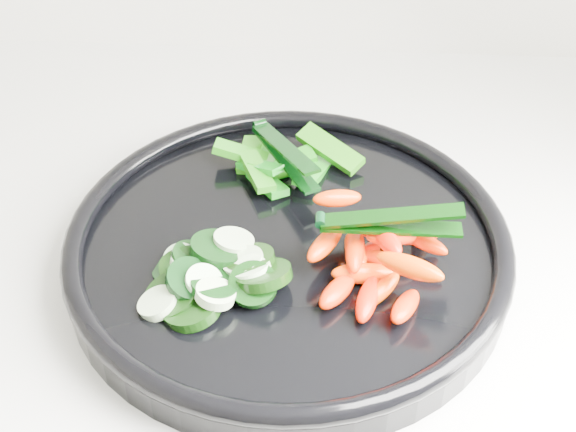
{
  "coord_description": "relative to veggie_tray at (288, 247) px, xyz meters",
  "views": [
    {
      "loc": [
        -0.53,
        1.12,
        1.41
      ],
      "look_at": [
        -0.56,
        1.62,
        0.99
      ],
      "focal_mm": 50.0,
      "sensor_mm": 36.0,
      "label": 1
    }
  ],
  "objects": [
    {
      "name": "tong_carrot",
      "position": [
        0.08,
        -0.02,
        0.05
      ],
      "size": [
        0.11,
        0.02,
        0.02
      ],
      "color": "black",
      "rests_on": "carrot_pile"
    },
    {
      "name": "carrot_pile",
      "position": [
        0.07,
        -0.03,
        0.02
      ],
      "size": [
        0.12,
        0.14,
        0.06
      ],
      "color": "#E75800",
      "rests_on": "veggie_tray"
    },
    {
      "name": "tong_pepper",
      "position": [
        -0.01,
        0.1,
        0.03
      ],
      "size": [
        0.07,
        0.11,
        0.02
      ],
      "color": "black",
      "rests_on": "pepper_pile"
    },
    {
      "name": "cucumber_pile",
      "position": [
        -0.06,
        -0.05,
        0.01
      ],
      "size": [
        0.13,
        0.12,
        0.04
      ],
      "color": "black",
      "rests_on": "veggie_tray"
    },
    {
      "name": "veggie_tray",
      "position": [
        0.0,
        0.0,
        0.0
      ],
      "size": [
        0.48,
        0.48,
        0.04
      ],
      "color": "black",
      "rests_on": "counter"
    },
    {
      "name": "pepper_pile",
      "position": [
        -0.01,
        0.1,
        0.01
      ],
      "size": [
        0.14,
        0.1,
        0.04
      ],
      "color": "#236509",
      "rests_on": "veggie_tray"
    }
  ]
}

